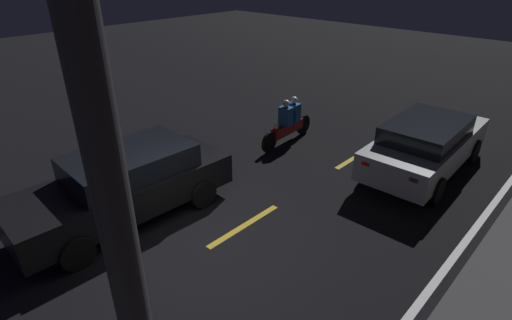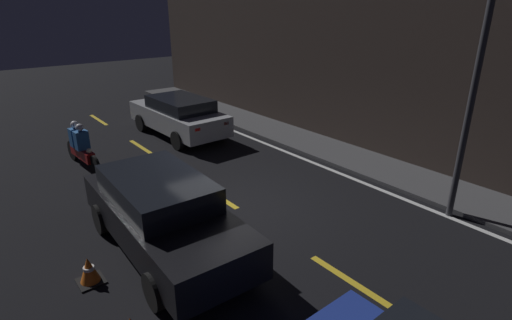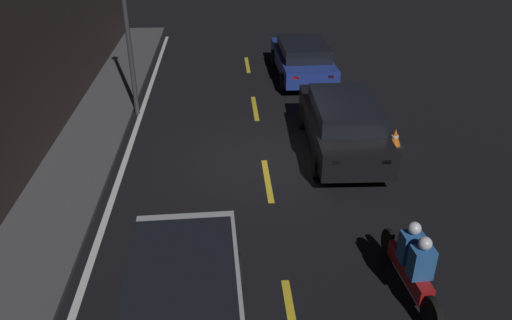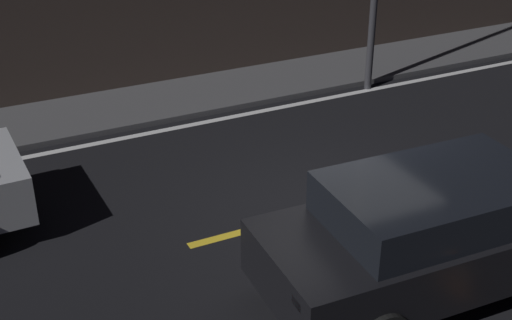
{
  "view_description": "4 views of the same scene",
  "coord_description": "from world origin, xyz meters",
  "px_view_note": "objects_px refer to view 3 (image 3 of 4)",
  "views": [
    {
      "loc": [
        3.82,
        4.89,
        5.03
      ],
      "look_at": [
        -1.93,
        -0.54,
        1.02
      ],
      "focal_mm": 28.0,
      "sensor_mm": 36.0,
      "label": 1
    },
    {
      "loc": [
        6.9,
        -4.89,
        4.56
      ],
      "look_at": [
        0.2,
        0.41,
        1.21
      ],
      "focal_mm": 28.0,
      "sensor_mm": 36.0,
      "label": 2
    },
    {
      "loc": [
        -11.24,
        0.98,
        6.13
      ],
      "look_at": [
        -1.85,
        0.34,
        1.03
      ],
      "focal_mm": 35.0,
      "sensor_mm": 36.0,
      "label": 3
    },
    {
      "loc": [
        -4.62,
        -7.44,
        5.39
      ],
      "look_at": [
        -1.0,
        0.01,
        1.06
      ],
      "focal_mm": 50.0,
      "sensor_mm": 36.0,
      "label": 4
    }
  ],
  "objects_px": {
    "hatchback_silver": "(183,314)",
    "traffic_cone_mid": "(375,108)",
    "van_black": "(342,123)",
    "street_lamp": "(125,7)",
    "motorcycle": "(413,265)",
    "traffic_cone_near": "(395,138)",
    "sedan_blue": "(302,58)"
  },
  "relations": [
    {
      "from": "sedan_blue",
      "to": "traffic_cone_near",
      "type": "xyz_separation_m",
      "value": [
        -5.85,
        -1.65,
        -0.48
      ]
    },
    {
      "from": "sedan_blue",
      "to": "van_black",
      "type": "bearing_deg",
      "value": -179.54
    },
    {
      "from": "traffic_cone_mid",
      "to": "motorcycle",
      "type": "bearing_deg",
      "value": 168.46
    },
    {
      "from": "traffic_cone_near",
      "to": "street_lamp",
      "type": "xyz_separation_m",
      "value": [
        2.7,
        7.27,
        3.0
      ]
    },
    {
      "from": "hatchback_silver",
      "to": "traffic_cone_mid",
      "type": "distance_m",
      "value": 10.0
    },
    {
      "from": "hatchback_silver",
      "to": "motorcycle",
      "type": "height_order",
      "value": "hatchback_silver"
    },
    {
      "from": "motorcycle",
      "to": "traffic_cone_near",
      "type": "height_order",
      "value": "motorcycle"
    },
    {
      "from": "motorcycle",
      "to": "street_lamp",
      "type": "relative_size",
      "value": 0.42
    },
    {
      "from": "van_black",
      "to": "street_lamp",
      "type": "height_order",
      "value": "street_lamp"
    },
    {
      "from": "hatchback_silver",
      "to": "sedan_blue",
      "type": "distance_m",
      "value": 12.9
    },
    {
      "from": "van_black",
      "to": "traffic_cone_mid",
      "type": "height_order",
      "value": "van_black"
    },
    {
      "from": "traffic_cone_mid",
      "to": "street_lamp",
      "type": "height_order",
      "value": "street_lamp"
    },
    {
      "from": "sedan_blue",
      "to": "traffic_cone_near",
      "type": "height_order",
      "value": "sedan_blue"
    },
    {
      "from": "van_black",
      "to": "traffic_cone_near",
      "type": "distance_m",
      "value": 1.62
    },
    {
      "from": "motorcycle",
      "to": "sedan_blue",
      "type": "bearing_deg",
      "value": -3.44
    },
    {
      "from": "van_black",
      "to": "traffic_cone_near",
      "type": "relative_size",
      "value": 9.36
    },
    {
      "from": "hatchback_silver",
      "to": "street_lamp",
      "type": "relative_size",
      "value": 0.79
    },
    {
      "from": "hatchback_silver",
      "to": "motorcycle",
      "type": "relative_size",
      "value": 1.89
    },
    {
      "from": "street_lamp",
      "to": "traffic_cone_mid",
      "type": "bearing_deg",
      "value": -95.97
    },
    {
      "from": "motorcycle",
      "to": "street_lamp",
      "type": "height_order",
      "value": "street_lamp"
    },
    {
      "from": "motorcycle",
      "to": "traffic_cone_mid",
      "type": "relative_size",
      "value": 3.89
    },
    {
      "from": "van_black",
      "to": "traffic_cone_mid",
      "type": "xyz_separation_m",
      "value": [
        2.09,
        -1.52,
        -0.5
      ]
    },
    {
      "from": "sedan_blue",
      "to": "motorcycle",
      "type": "xyz_separation_m",
      "value": [
        -11.41,
        -0.13,
        -0.08
      ]
    },
    {
      "from": "traffic_cone_near",
      "to": "street_lamp",
      "type": "distance_m",
      "value": 8.31
    },
    {
      "from": "hatchback_silver",
      "to": "sedan_blue",
      "type": "xyz_separation_m",
      "value": [
        12.39,
        -3.61,
        -0.06
      ]
    },
    {
      "from": "hatchback_silver",
      "to": "traffic_cone_mid",
      "type": "xyz_separation_m",
      "value": [
        8.48,
        -5.27,
        -0.48
      ]
    },
    {
      "from": "sedan_blue",
      "to": "traffic_cone_near",
      "type": "relative_size",
      "value": 9.27
    },
    {
      "from": "hatchback_silver",
      "to": "street_lamp",
      "type": "distance_m",
      "value": 9.77
    },
    {
      "from": "van_black",
      "to": "traffic_cone_mid",
      "type": "distance_m",
      "value": 2.63
    },
    {
      "from": "traffic_cone_mid",
      "to": "street_lamp",
      "type": "relative_size",
      "value": 0.11
    },
    {
      "from": "traffic_cone_near",
      "to": "traffic_cone_mid",
      "type": "distance_m",
      "value": 1.94
    },
    {
      "from": "hatchback_silver",
      "to": "motorcycle",
      "type": "xyz_separation_m",
      "value": [
        0.97,
        -3.74,
        -0.14
      ]
    }
  ]
}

